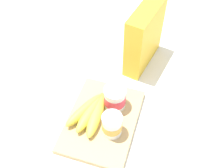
% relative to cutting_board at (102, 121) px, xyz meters
% --- Properties ---
extents(ground_plane, '(2.40, 2.40, 0.00)m').
position_rel_cutting_board_xyz_m(ground_plane, '(0.00, 0.00, -0.01)').
color(ground_plane, white).
extents(cutting_board, '(0.29, 0.22, 0.02)m').
position_rel_cutting_board_xyz_m(cutting_board, '(0.00, 0.00, 0.00)').
color(cutting_board, tan).
rests_on(cutting_board, ground_plane).
extents(cereal_box, '(0.22, 0.10, 0.24)m').
position_rel_cutting_board_xyz_m(cereal_box, '(-0.31, 0.06, 0.11)').
color(cereal_box, yellow).
rests_on(cereal_box, ground_plane).
extents(yogurt_cup_front, '(0.07, 0.07, 0.08)m').
position_rel_cutting_board_xyz_m(yogurt_cup_front, '(-0.06, 0.02, 0.05)').
color(yogurt_cup_front, white).
rests_on(yogurt_cup_front, cutting_board).
extents(yogurt_cup_back, '(0.06, 0.06, 0.08)m').
position_rel_cutting_board_xyz_m(yogurt_cup_back, '(0.03, 0.04, 0.05)').
color(yogurt_cup_back, white).
rests_on(yogurt_cup_back, cutting_board).
extents(banana_bunch, '(0.18, 0.11, 0.04)m').
position_rel_cutting_board_xyz_m(banana_bunch, '(-0.00, -0.04, 0.03)').
color(banana_bunch, yellow).
rests_on(banana_bunch, cutting_board).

